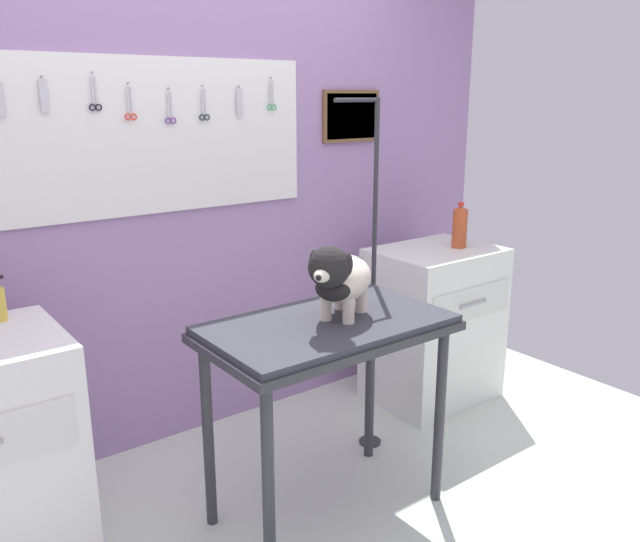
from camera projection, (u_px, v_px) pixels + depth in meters
rear_wall_panel at (187, 209)px, 3.13m from camera, size 4.00×0.09×2.30m
grooming_table at (328, 344)px, 2.53m from camera, size 0.97×0.56×0.85m
grooming_arm at (372, 294)px, 3.04m from camera, size 0.30×0.11×1.69m
dog at (340, 278)px, 2.47m from camera, size 0.42×0.33×0.32m
cabinet_right at (433, 324)px, 3.65m from camera, size 0.68×0.54×0.88m
soda_bottle at (460, 227)px, 3.55m from camera, size 0.08×0.08×0.25m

